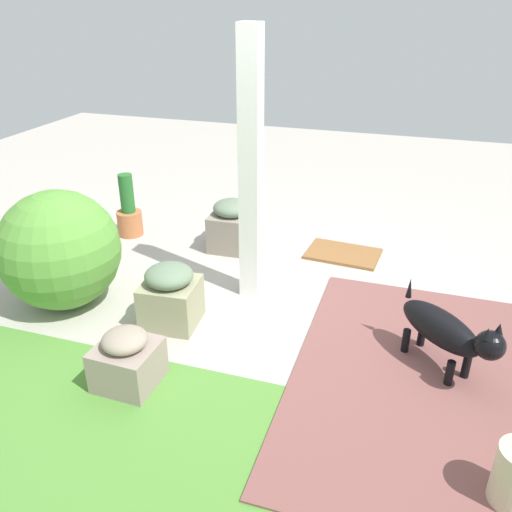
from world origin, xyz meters
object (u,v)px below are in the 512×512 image
porch_pillar (251,172)px  round_shrub (60,250)px  stone_planter_mid (171,295)px  stone_planter_far (127,359)px  doormat (343,254)px  dog (446,331)px  terracotta_pot_tall (129,214)px  stone_planter_nearest (232,225)px

porch_pillar → round_shrub: size_ratio=2.22×
porch_pillar → stone_planter_mid: bearing=55.5°
stone_planter_far → doormat: 2.48m
stone_planter_far → dog: bearing=-158.6°
porch_pillar → stone_planter_far: bearing=74.0°
stone_planter_far → round_shrub: bearing=-36.6°
stone_planter_far → terracotta_pot_tall: terracotta_pot_tall is taller
terracotta_pot_tall → doormat: (-2.18, -0.19, -0.21)m
stone_planter_nearest → round_shrub: size_ratio=0.53×
stone_planter_nearest → stone_planter_far: stone_planter_nearest is taller
terracotta_pot_tall → doormat: terracotta_pot_tall is taller
stone_planter_far → round_shrub: (0.98, -0.73, 0.29)m
stone_planter_far → terracotta_pot_tall: size_ratio=0.62×
stone_planter_far → terracotta_pot_tall: bearing=-60.4°
dog → terracotta_pot_tall: bearing=-23.4°
porch_pillar → stone_planter_nearest: size_ratio=4.16×
round_shrub → stone_planter_nearest: bearing=-123.9°
round_shrub → stone_planter_mid: bearing=179.2°
round_shrub → dog: 2.88m
doormat → stone_planter_far: bearing=66.1°
terracotta_pot_tall → doormat: 2.20m
stone_planter_far → doormat: stone_planter_far is taller
stone_planter_nearest → doormat: stone_planter_nearest is taller
stone_planter_nearest → round_shrub: 1.66m
stone_planter_nearest → doormat: size_ratio=0.74×
stone_planter_mid → terracotta_pot_tall: (1.13, -1.36, -0.01)m
stone_planter_far → doormat: bearing=-113.9°
dog → round_shrub: bearing=0.3°
dog → porch_pillar: bearing=-21.3°
stone_planter_mid → dog: size_ratio=0.73×
porch_pillar → doormat: (-0.62, -0.93, -1.03)m
porch_pillar → stone_planter_far: porch_pillar is taller
terracotta_pot_tall → stone_planter_nearest: bearing=-178.9°
stone_planter_far → round_shrub: 1.25m
round_shrub → dog: bearing=-179.7°
stone_planter_mid → doormat: bearing=-124.1°
stone_planter_nearest → terracotta_pot_tall: 1.12m
stone_planter_far → terracotta_pot_tall: (1.18, -2.07, 0.05)m
porch_pillar → round_shrub: porch_pillar is taller
porch_pillar → stone_planter_mid: size_ratio=4.27×
round_shrub → doormat: 2.54m
porch_pillar → doormat: porch_pillar is taller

